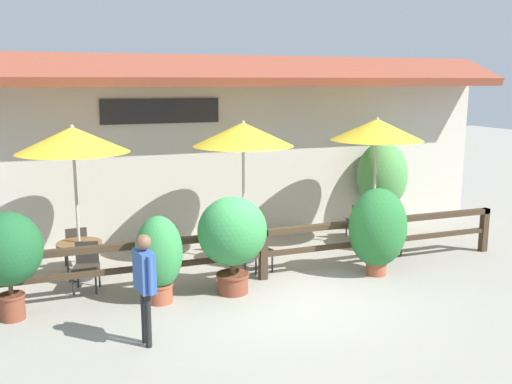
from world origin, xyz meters
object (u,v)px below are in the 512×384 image
(chair_far_streetside, at_px, (387,232))
(potted_plant_corner_fern, at_px, (382,177))
(chair_middle_wallside, at_px, (236,230))
(potted_plant_tall_tropical, at_px, (159,256))
(patio_umbrella_near, at_px, (73,140))
(chair_middle_streetside, at_px, (257,247))
(chair_near_streetside, at_px, (86,264))
(dining_table_middle, at_px, (244,235))
(dining_table_far, at_px, (373,222))
(pedestrian, at_px, (145,275))
(dining_table_near, at_px, (80,250))
(patio_umbrella_middle, at_px, (243,134))
(chair_far_wallside, at_px, (358,219))
(potted_plant_small_flowering, at_px, (232,235))
(potted_plant_broad_leaf, at_px, (8,252))
(chair_near_wallside, at_px, (76,245))
(patio_umbrella_far, at_px, (377,130))
(potted_plant_entrance_palm, at_px, (378,229))

(chair_far_streetside, relative_size, potted_plant_corner_fern, 0.39)
(chair_middle_wallside, xyz_separation_m, potted_plant_tall_tropical, (-2.11, -2.29, 0.33))
(patio_umbrella_near, xyz_separation_m, chair_middle_streetside, (3.26, -0.70, -2.13))
(chair_near_streetside, height_order, chair_middle_wallside, same)
(dining_table_middle, bearing_deg, patio_umbrella_near, 179.14)
(chair_middle_wallside, relative_size, dining_table_far, 1.03)
(chair_middle_streetside, relative_size, pedestrian, 0.53)
(patio_umbrella_near, xyz_separation_m, chair_middle_wallside, (3.28, 0.61, -2.13))
(dining_table_near, relative_size, dining_table_far, 1.00)
(dining_table_near, height_order, patio_umbrella_middle, patio_umbrella_middle)
(patio_umbrella_middle, relative_size, chair_far_wallside, 3.38)
(potted_plant_small_flowering, bearing_deg, potted_plant_broad_leaf, 178.23)
(potted_plant_small_flowering, relative_size, potted_plant_corner_fern, 0.78)
(chair_far_wallside, bearing_deg, patio_umbrella_middle, 22.74)
(patio_umbrella_near, xyz_separation_m, dining_table_middle, (3.21, -0.05, -2.05))
(chair_far_wallside, bearing_deg, dining_table_far, 101.47)
(chair_near_wallside, relative_size, chair_middle_wallside, 1.00)
(patio_umbrella_far, relative_size, chair_far_wallside, 3.38)
(chair_far_wallside, xyz_separation_m, potted_plant_corner_fern, (1.04, 0.67, 0.84))
(patio_umbrella_far, distance_m, pedestrian, 6.63)
(dining_table_far, bearing_deg, patio_umbrella_near, 179.81)
(chair_far_streetside, bearing_deg, dining_table_middle, 163.03)
(patio_umbrella_far, bearing_deg, chair_near_wallside, 174.07)
(chair_far_streetside, xyz_separation_m, potted_plant_corner_fern, (1.08, 1.93, 0.84))
(chair_near_streetside, relative_size, chair_middle_streetside, 1.00)
(chair_far_wallside, xyz_separation_m, potted_plant_tall_tropical, (-5.12, -2.29, 0.33))
(chair_near_wallside, relative_size, chair_middle_streetside, 1.00)
(chair_near_streetside, relative_size, chair_far_wallside, 1.00)
(potted_plant_corner_fern, height_order, pedestrian, potted_plant_corner_fern)
(patio_umbrella_far, distance_m, chair_far_wallside, 2.22)
(patio_umbrella_near, xyz_separation_m, potted_plant_tall_tropical, (1.16, -1.68, -1.80))
(potted_plant_tall_tropical, bearing_deg, chair_far_streetside, 11.47)
(chair_far_streetside, bearing_deg, patio_umbrella_near, 168.34)
(potted_plant_broad_leaf, bearing_deg, chair_middle_streetside, 11.28)
(chair_near_wallside, xyz_separation_m, potted_plant_small_flowering, (2.47, -2.32, 0.57))
(patio_umbrella_near, xyz_separation_m, potted_plant_broad_leaf, (-1.12, -1.57, -1.52))
(potted_plant_broad_leaf, bearing_deg, chair_far_streetside, 7.15)
(chair_near_wallside, distance_m, dining_table_middle, 3.32)
(potted_plant_tall_tropical, distance_m, potted_plant_corner_fern, 6.85)
(dining_table_middle, relative_size, potted_plant_corner_fern, 0.38)
(dining_table_far, bearing_deg, patio_umbrella_far, 45.00)
(chair_middle_wallside, bearing_deg, chair_far_streetside, 168.30)
(dining_table_far, relative_size, chair_far_wallside, 0.97)
(potted_plant_broad_leaf, bearing_deg, potted_plant_small_flowering, -1.77)
(potted_plant_entrance_palm, distance_m, potted_plant_corner_fern, 3.65)
(patio_umbrella_near, relative_size, dining_table_far, 3.48)
(chair_middle_streetside, xyz_separation_m, potted_plant_tall_tropical, (-2.09, -0.98, 0.33))
(potted_plant_small_flowering, height_order, potted_plant_broad_leaf, potted_plant_broad_leaf)
(potted_plant_corner_fern, bearing_deg, patio_umbrella_far, -128.43)
(chair_far_streetside, bearing_deg, patio_umbrella_far, 79.67)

